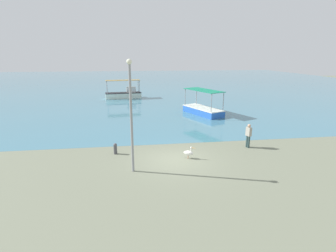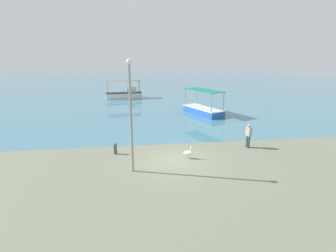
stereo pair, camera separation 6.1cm
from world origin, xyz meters
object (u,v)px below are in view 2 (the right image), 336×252
object	(u,v)px
fishing_boat_far_left	(125,94)
lamp_post	(131,111)
fisherman_standing	(248,135)
pelican	(188,153)
mooring_bollard	(115,148)
fishing_boat_center	(203,109)

from	to	relation	value
fishing_boat_far_left	lamp_post	world-z (taller)	lamp_post
fisherman_standing	pelican	bearing A→B (deg)	-162.39
mooring_bollard	lamp_post	bearing A→B (deg)	-68.26
mooring_bollard	fishing_boat_center	bearing A→B (deg)	50.70
lamp_post	fishing_boat_far_left	bearing A→B (deg)	92.30
lamp_post	fishing_boat_center	bearing A→B (deg)	60.52
lamp_post	fisherman_standing	size ratio (longest dim) A/B	3.62
mooring_bollard	fisherman_standing	distance (m)	9.18
fishing_boat_center	fishing_boat_far_left	xyz separation A→B (m)	(-8.76, 12.37, 0.12)
pelican	lamp_post	distance (m)	4.83
fishing_boat_far_left	mooring_bollard	xyz separation A→B (m)	(-0.09, -23.17, -0.27)
fishing_boat_center	mooring_bollard	world-z (taller)	fishing_boat_center
fishing_boat_far_left	mooring_bollard	distance (m)	23.18
fishing_boat_center	fisherman_standing	world-z (taller)	fishing_boat_center
fishing_boat_center	fisherman_standing	size ratio (longest dim) A/B	3.22
lamp_post	mooring_bollard	bearing A→B (deg)	111.74
fishing_boat_center	mooring_bollard	distance (m)	13.96
fishing_boat_far_left	pelican	distance (m)	25.02
lamp_post	fisherman_standing	world-z (taller)	lamp_post
fishing_boat_center	fisherman_standing	bearing A→B (deg)	-88.29
fishing_boat_far_left	pelican	size ratio (longest dim) A/B	6.75
fisherman_standing	mooring_bollard	bearing A→B (deg)	-179.91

